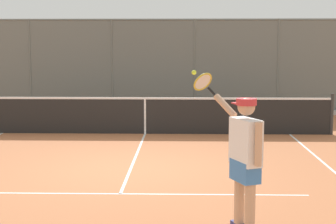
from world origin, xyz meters
TOP-DOWN VIEW (x-y plane):
  - ground_plane at (0.00, 0.00)m, footprint 60.00×60.00m
  - court_line_markings at (0.00, 1.90)m, footprint 7.62×10.23m
  - fence_backdrop at (0.00, -8.58)m, footprint 16.84×1.37m
  - tennis_net at (0.00, -3.93)m, footprint 9.79×0.09m
  - tennis_player at (-1.74, 3.34)m, footprint 0.86×1.21m

SIDE VIEW (x-z plane):
  - ground_plane at x=0.00m, z-range 0.00..0.00m
  - court_line_markings at x=0.00m, z-range 0.00..0.01m
  - tennis_net at x=0.00m, z-range -0.04..1.03m
  - tennis_player at x=-1.74m, z-range 0.00..2.00m
  - fence_backdrop at x=0.00m, z-range -0.07..3.10m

